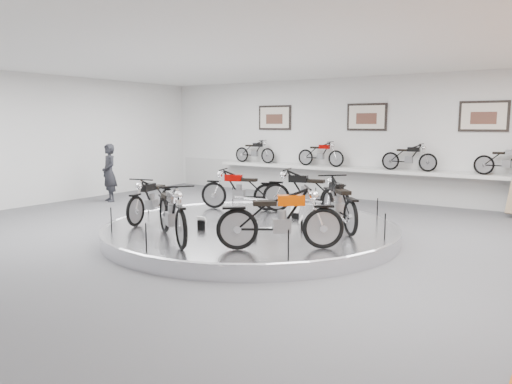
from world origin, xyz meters
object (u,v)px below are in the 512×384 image
Objects in this scene: bike_d at (152,199)px; visitor at (109,173)px; bike_b at (305,191)px; bike_c at (240,189)px; bike_f at (281,218)px; display_platform at (251,231)px; bike_a at (339,203)px; shelf at (362,170)px; bike_e at (172,212)px.

bike_d is 5.28m from visitor.
bike_c is (-1.66, -0.42, -0.02)m from bike_b.
bike_c is at bearing 146.94° from bike_d.
bike_c reaches higher than bike_d.
visitor is at bearing 121.78° from bike_f.
bike_c is 0.93× the size of bike_f.
bike_d reaches higher than display_platform.
bike_f reaches higher than bike_a.
display_platform is 1.98m from bike_b.
bike_f reaches higher than bike_b.
shelf is 8.15m from visitor.
bike_f is at bearing -78.07° from shelf.
bike_f is at bearing 117.10° from bike_c.
display_platform is 3.42× the size of bike_e.
bike_e is at bearing -10.10° from visitor.
bike_b reaches higher than display_platform.
bike_a is at bearing 148.26° from bike_c.
visitor reaches higher than shelf.
shelf is at bearing 90.00° from display_platform.
bike_f reaches higher than display_platform.
bike_d is at bearing 69.23° from bike_a.
bike_e reaches higher than display_platform.
bike_e is (-2.16, -2.75, 0.00)m from bike_a.
bike_b is 3.60m from bike_f.
display_platform is at bearing -90.00° from shelf.
visitor reaches higher than bike_b.
bike_c reaches higher than display_platform.
bike_e is at bearing 65.98° from bike_b.
bike_e is at bearing 158.03° from bike_f.
bike_a reaches higher than shelf.
bike_a is 1.83m from bike_b.
bike_a is 1.00× the size of bike_b.
bike_f reaches higher than bike_c.
bike_b reaches higher than bike_d.
bike_a reaches higher than bike_b.
bike_b is at bearing 74.42° from bike_f.
bike_a is at bearing 50.40° from bike_f.
bike_e is (1.71, -1.17, 0.05)m from bike_d.
bike_d is 2.08m from bike_e.
bike_a is (1.78, -5.74, -0.15)m from shelf.
bike_e reaches higher than bike_d.
bike_b is at bearing 175.96° from bike_c.
bike_a is at bearing 127.43° from bike_b.
bike_e is (0.92, -3.48, 0.03)m from bike_c.
bike_a is 1.01× the size of visitor.
bike_d is at bearing 133.66° from bike_f.
bike_d is (-0.79, -2.31, -0.02)m from bike_c.
bike_b is at bearing 78.67° from display_platform.
bike_c reaches higher than shelf.
display_platform is 2.38m from bike_f.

